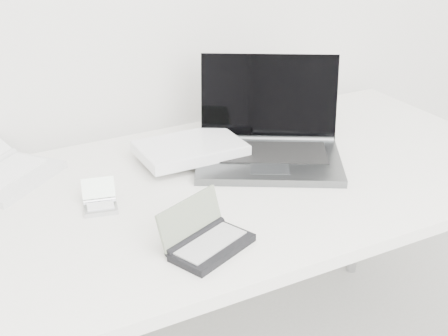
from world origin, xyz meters
name	(u,v)px	position (x,y,z in m)	size (l,w,h in m)	color
desk	(227,198)	(0.00, 1.55, 0.68)	(1.60, 0.80, 0.73)	white
laptop_large	(243,144)	(0.10, 1.65, 0.77)	(0.55, 0.45, 0.25)	#4E5153
pda_silver	(100,203)	(-0.32, 1.57, 0.74)	(0.09, 0.11, 0.06)	silver
palmtop_charcoal	(206,240)	(-0.18, 1.30, 0.75)	(0.21, 0.18, 0.10)	black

